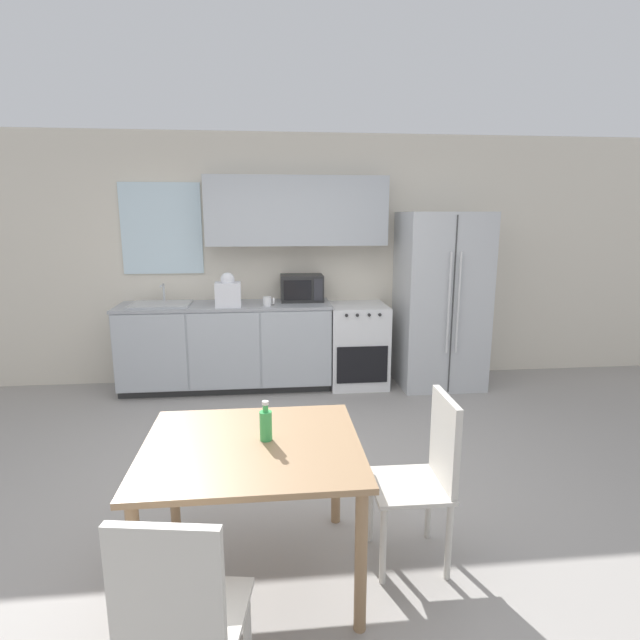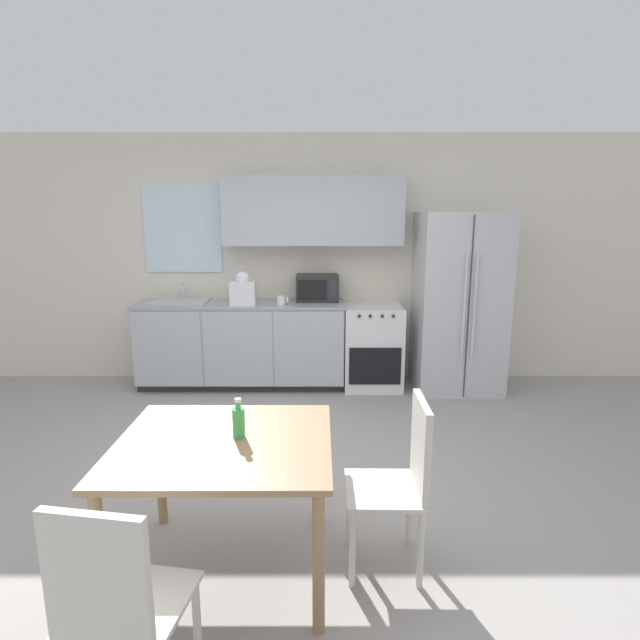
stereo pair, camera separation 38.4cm
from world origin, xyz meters
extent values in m
plane|color=gray|center=(0.00, 0.00, 0.00)|extent=(12.00, 12.00, 0.00)
cube|color=beige|center=(0.00, 2.42, 1.35)|extent=(12.00, 0.06, 2.70)
cube|color=silver|center=(-1.20, 2.38, 1.70)|extent=(0.84, 0.04, 0.95)
cube|color=#B2B7BC|center=(0.23, 2.23, 1.88)|extent=(1.90, 0.32, 0.72)
cube|color=#333333|center=(-0.55, 2.12, 0.04)|extent=(2.20, 0.53, 0.08)
cube|color=#B2B7BC|center=(-0.55, 2.09, 0.49)|extent=(2.20, 0.59, 0.82)
cube|color=#B2B7BC|center=(-1.28, 1.80, 0.49)|extent=(0.71, 0.01, 0.80)
cube|color=#B2B7BC|center=(-0.55, 1.80, 0.49)|extent=(0.71, 0.01, 0.80)
cube|color=#B2B7BC|center=(0.19, 1.80, 0.49)|extent=(0.71, 0.01, 0.80)
cube|color=#9EA0A5|center=(-0.55, 2.09, 0.91)|extent=(2.22, 0.61, 0.03)
cube|color=white|center=(0.87, 2.08, 0.45)|extent=(0.62, 0.61, 0.89)
cube|color=black|center=(0.87, 1.77, 0.31)|extent=(0.54, 0.01, 0.39)
cylinder|color=#262626|center=(0.70, 1.77, 0.84)|extent=(0.03, 0.02, 0.03)
cylinder|color=#262626|center=(0.81, 1.77, 0.84)|extent=(0.03, 0.02, 0.03)
cylinder|color=#262626|center=(0.93, 1.77, 0.84)|extent=(0.03, 0.02, 0.03)
cylinder|color=#262626|center=(1.04, 1.77, 0.84)|extent=(0.03, 0.02, 0.03)
cube|color=silver|center=(1.76, 2.02, 0.94)|extent=(0.88, 0.74, 1.88)
cube|color=#3F3F3F|center=(1.76, 1.64, 0.94)|extent=(0.01, 0.01, 1.82)
cylinder|color=silver|center=(1.71, 1.62, 0.98)|extent=(0.02, 0.02, 1.03)
cylinder|color=silver|center=(1.81, 1.62, 0.98)|extent=(0.02, 0.02, 1.03)
cube|color=#B7BABC|center=(-1.20, 2.09, 0.94)|extent=(0.60, 0.44, 0.02)
cylinder|color=silver|center=(-1.20, 2.28, 1.04)|extent=(0.02, 0.02, 0.18)
cylinder|color=silver|center=(-1.20, 2.21, 1.12)|extent=(0.02, 0.14, 0.02)
cube|color=#282828|center=(0.27, 2.20, 1.07)|extent=(0.45, 0.31, 0.29)
cube|color=black|center=(0.22, 2.05, 1.07)|extent=(0.29, 0.01, 0.21)
cube|color=#2D2D33|center=(0.43, 2.05, 1.07)|extent=(0.09, 0.01, 0.23)
cylinder|color=white|center=(-0.10, 1.94, 0.97)|extent=(0.09, 0.09, 0.10)
torus|color=white|center=(-0.04, 1.94, 0.98)|extent=(0.02, 0.07, 0.07)
cube|color=white|center=(-0.50, 1.96, 1.05)|extent=(0.27, 0.23, 0.24)
sphere|color=white|center=(-0.50, 1.96, 1.20)|extent=(0.15, 0.15, 0.14)
cube|color=#997551|center=(-0.18, -0.83, 0.72)|extent=(1.08, 0.94, 0.03)
cylinder|color=#997551|center=(-0.66, -1.25, 0.35)|extent=(0.06, 0.06, 0.70)
cylinder|color=#997551|center=(0.29, -1.25, 0.35)|extent=(0.06, 0.06, 0.70)
cylinder|color=#997551|center=(-0.66, -0.42, 0.35)|extent=(0.06, 0.06, 0.70)
cylinder|color=#997551|center=(0.29, -0.42, 0.35)|extent=(0.06, 0.06, 0.70)
cube|color=beige|center=(-0.39, -1.59, 0.44)|extent=(0.46, 0.46, 0.02)
cube|color=beige|center=(-0.42, -1.77, 0.69)|extent=(0.37, 0.09, 0.48)
cylinder|color=beige|center=(-0.53, -1.39, 0.21)|extent=(0.03, 0.03, 0.43)
cylinder|color=beige|center=(-0.20, -1.45, 0.21)|extent=(0.03, 0.03, 0.43)
cube|color=beige|center=(0.63, -0.80, 0.44)|extent=(0.41, 0.41, 0.02)
cube|color=beige|center=(0.82, -0.80, 0.69)|extent=(0.04, 0.37, 0.48)
cylinder|color=beige|center=(0.46, -0.97, 0.21)|extent=(0.03, 0.03, 0.43)
cylinder|color=beige|center=(0.47, -0.63, 0.21)|extent=(0.03, 0.03, 0.43)
cylinder|color=beige|center=(0.80, -0.97, 0.21)|extent=(0.03, 0.03, 0.43)
cylinder|color=beige|center=(0.81, -0.63, 0.21)|extent=(0.03, 0.03, 0.43)
cylinder|color=#3FB259|center=(-0.11, -0.80, 0.81)|extent=(0.06, 0.06, 0.15)
cylinder|color=#3FB259|center=(-0.11, -0.80, 0.90)|extent=(0.03, 0.03, 0.04)
cylinder|color=white|center=(-0.11, -0.80, 0.93)|extent=(0.03, 0.03, 0.02)
camera|label=1|loc=(-0.08, -3.14, 1.84)|focal=28.00mm
camera|label=2|loc=(0.30, -3.16, 1.84)|focal=28.00mm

